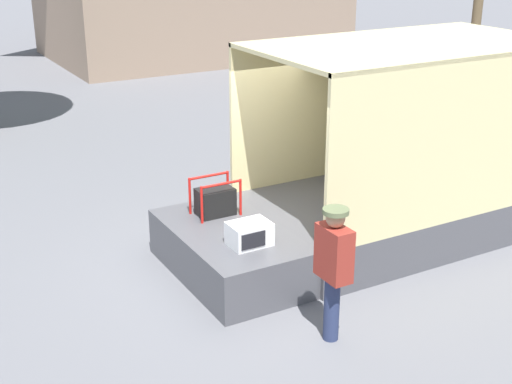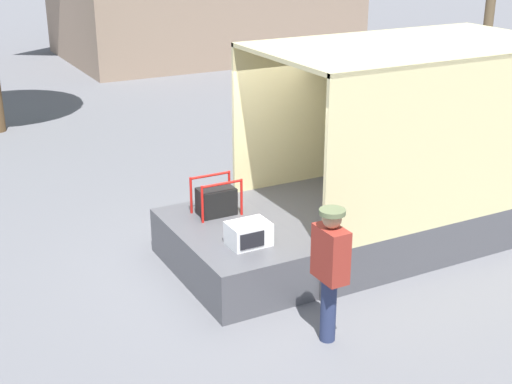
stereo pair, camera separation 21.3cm
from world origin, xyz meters
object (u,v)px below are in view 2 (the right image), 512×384
(box_truck, at_px, (491,161))
(worker_person, at_px, (330,263))
(portable_generator, at_px, (217,200))
(microwave, at_px, (249,234))

(box_truck, relative_size, worker_person, 4.14)
(box_truck, distance_m, worker_person, 4.85)
(worker_person, bearing_deg, portable_generator, 93.72)
(box_truck, relative_size, microwave, 12.79)
(microwave, xyz_separation_m, worker_person, (0.26, -1.46, 0.18))
(worker_person, bearing_deg, box_truck, 24.30)
(microwave, bearing_deg, worker_person, -80.07)
(box_truck, relative_size, portable_generator, 10.62)
(portable_generator, bearing_deg, box_truck, -7.15)
(portable_generator, relative_size, worker_person, 0.39)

